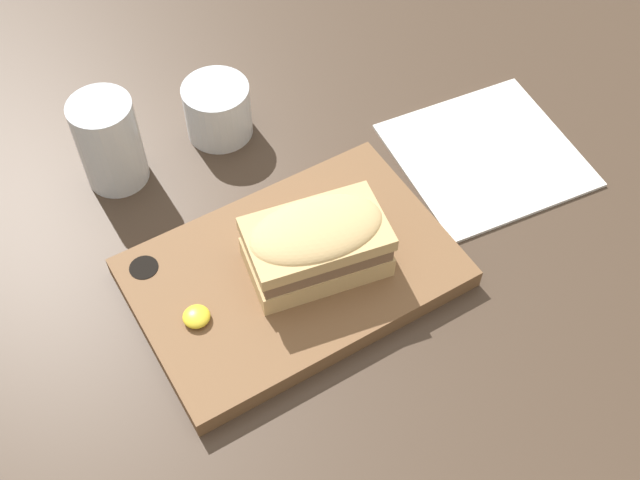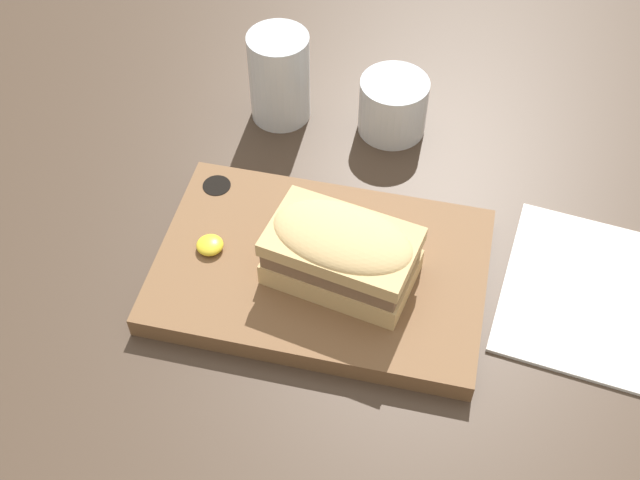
{
  "view_description": "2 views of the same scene",
  "coord_description": "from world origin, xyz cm",
  "views": [
    {
      "loc": [
        -20.38,
        -45.13,
        70.9
      ],
      "look_at": [
        3.84,
        -5.0,
        8.07
      ],
      "focal_mm": 45.0,
      "sensor_mm": 36.0,
      "label": 1
    },
    {
      "loc": [
        11.66,
        -50.65,
        65.93
      ],
      "look_at": [
        1.2,
        -4.34,
        8.19
      ],
      "focal_mm": 45.0,
      "sensor_mm": 36.0,
      "label": 2
    }
  ],
  "objects": [
    {
      "name": "mustard_dollop",
      "position": [
        -9.83,
        -4.66,
        4.84
      ],
      "size": [
        2.69,
        2.69,
        1.08
      ],
      "color": "yellow",
      "rests_on": "serving_board"
    },
    {
      "name": "sandwich",
      "position": [
        3.42,
        -5.02,
        7.97
      ],
      "size": [
        14.94,
        10.48,
        6.82
      ],
      "rotation": [
        0.0,
        0.0,
        -0.19
      ],
      "color": "tan",
      "rests_on": "serving_board"
    },
    {
      "name": "dining_table",
      "position": [
        0.0,
        0.0,
        1.0
      ],
      "size": [
        168.75,
        117.77,
        2.0
      ],
      "color": "#423326",
      "rests_on": "ground"
    },
    {
      "name": "napkin",
      "position": [
        29.03,
        -0.67,
        2.2
      ],
      "size": [
        22.06,
        21.45,
        0.4
      ],
      "rotation": [
        0.0,
        0.0,
        -0.12
      ],
      "color": "white",
      "rests_on": "dining_table"
    },
    {
      "name": "serving_board",
      "position": [
        1.16,
        -3.96,
        3.16
      ],
      "size": [
        31.99,
        21.2,
        2.36
      ],
      "color": "brown",
      "rests_on": "dining_table"
    },
    {
      "name": "wine_glass",
      "position": [
        4.44,
        19.0,
        5.01
      ],
      "size": [
        7.79,
        7.79,
        6.76
      ],
      "color": "silver",
      "rests_on": "dining_table"
    },
    {
      "name": "water_glass",
      "position": [
        -8.71,
        18.62,
        6.74
      ],
      "size": [
        6.95,
        6.95,
        10.92
      ],
      "color": "silver",
      "rests_on": "dining_table"
    }
  ]
}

